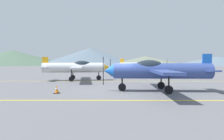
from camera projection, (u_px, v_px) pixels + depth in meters
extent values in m
plane|color=slate|center=(115.00, 91.00, 14.26)|extent=(400.00, 400.00, 0.00)
cube|color=yellow|center=(116.00, 100.00, 10.71)|extent=(80.00, 0.16, 0.01)
cube|color=yellow|center=(115.00, 81.00, 21.44)|extent=(80.00, 0.16, 0.01)
cylinder|color=#33478C|center=(162.00, 71.00, 14.00)|extent=(7.38, 1.46, 1.19)
cone|color=blue|center=(109.00, 71.00, 14.17)|extent=(0.79, 1.04, 1.01)
cube|color=black|center=(103.00, 71.00, 14.19)|extent=(0.05, 0.13, 2.16)
ellipsoid|color=#1E2833|center=(149.00, 66.00, 14.03)|extent=(2.19, 1.05, 0.97)
cube|color=#33478C|center=(156.00, 70.00, 14.02)|extent=(1.53, 9.54, 0.17)
cube|color=#33478C|center=(207.00, 70.00, 13.86)|extent=(0.86, 2.83, 0.11)
cube|color=blue|center=(207.00, 62.00, 13.83)|extent=(0.68, 0.15, 1.30)
cylinder|color=black|center=(122.00, 80.00, 14.16)|extent=(0.11, 0.11, 1.08)
cylinder|color=black|center=(122.00, 87.00, 14.18)|extent=(0.61, 0.15, 0.60)
cylinder|color=black|center=(161.00, 79.00, 15.21)|extent=(0.11, 0.11, 1.08)
cylinder|color=black|center=(161.00, 85.00, 15.23)|extent=(0.61, 0.15, 0.60)
cylinder|color=black|center=(169.00, 82.00, 12.84)|extent=(0.11, 0.11, 1.08)
cylinder|color=black|center=(169.00, 90.00, 12.86)|extent=(0.61, 0.15, 0.60)
cylinder|color=silver|center=(74.00, 68.00, 22.39)|extent=(7.43, 2.26, 1.19)
cone|color=#F2A519|center=(107.00, 68.00, 22.96)|extent=(0.90, 1.11, 1.01)
cube|color=black|center=(110.00, 67.00, 23.02)|extent=(0.06, 0.13, 2.16)
ellipsoid|color=#1E2833|center=(82.00, 65.00, 22.51)|extent=(2.28, 1.28, 0.97)
cube|color=silver|center=(78.00, 67.00, 22.44)|extent=(2.57, 9.57, 0.17)
cube|color=silver|center=(45.00, 67.00, 21.91)|extent=(1.16, 2.89, 0.11)
cube|color=#F2A519|center=(45.00, 62.00, 21.88)|extent=(0.69, 0.23, 1.30)
cylinder|color=black|center=(99.00, 73.00, 22.84)|extent=(0.11, 0.11, 1.08)
cylinder|color=black|center=(99.00, 78.00, 22.87)|extent=(0.62, 0.22, 0.60)
cylinder|color=black|center=(71.00, 74.00, 21.21)|extent=(0.11, 0.11, 1.08)
cylinder|color=black|center=(71.00, 79.00, 21.23)|extent=(0.62, 0.22, 0.60)
cylinder|color=black|center=(73.00, 73.00, 23.56)|extent=(0.11, 0.11, 1.08)
cylinder|color=black|center=(73.00, 77.00, 23.58)|extent=(0.62, 0.22, 0.60)
cylinder|color=white|center=(141.00, 66.00, 32.53)|extent=(7.43, 2.57, 1.19)
cone|color=#F2A519|center=(164.00, 66.00, 31.74)|extent=(0.93, 1.13, 1.01)
cube|color=black|center=(167.00, 66.00, 31.65)|extent=(0.07, 0.14, 2.16)
ellipsoid|color=#1E2833|center=(146.00, 64.00, 32.33)|extent=(2.30, 1.37, 0.97)
cube|color=white|center=(143.00, 66.00, 32.45)|extent=(2.98, 9.55, 0.17)
cube|color=white|center=(122.00, 66.00, 33.19)|extent=(1.28, 2.90, 0.11)
cube|color=#F2A519|center=(122.00, 62.00, 33.16)|extent=(0.69, 0.26, 1.30)
cylinder|color=black|center=(158.00, 70.00, 31.97)|extent=(0.11, 0.11, 1.08)
cylinder|color=black|center=(158.00, 73.00, 31.99)|extent=(0.62, 0.24, 0.60)
cylinder|color=black|center=(139.00, 70.00, 31.44)|extent=(0.11, 0.11, 1.08)
cylinder|color=black|center=(139.00, 73.00, 31.47)|extent=(0.62, 0.24, 0.60)
cylinder|color=black|center=(140.00, 70.00, 33.77)|extent=(0.11, 0.11, 1.08)
cylinder|color=black|center=(140.00, 73.00, 33.79)|extent=(0.62, 0.24, 0.60)
cube|color=black|center=(57.00, 93.00, 13.16)|extent=(0.36, 0.36, 0.04)
cone|color=orange|center=(57.00, 89.00, 13.14)|extent=(0.29, 0.29, 0.55)
cylinder|color=white|center=(57.00, 89.00, 13.14)|extent=(0.20, 0.20, 0.08)
cone|color=#4C6651|center=(12.00, 58.00, 138.97)|extent=(88.31, 88.31, 11.16)
cone|color=slate|center=(90.00, 57.00, 140.08)|extent=(75.43, 75.43, 12.93)
cone|color=slate|center=(146.00, 61.00, 131.76)|extent=(58.71, 58.71, 6.53)
cone|color=slate|center=(217.00, 61.00, 125.95)|extent=(63.31, 63.31, 6.07)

